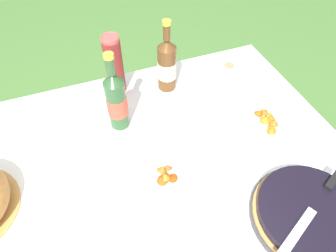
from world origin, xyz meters
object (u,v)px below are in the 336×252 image
cider_bottle_green (117,101)px  snack_plate_left (165,179)px  cider_bottle_amber (167,65)px  berry_tart (309,215)px  snack_plate_near (271,123)px  cup_stack (114,66)px  serving_knife (318,203)px  paper_towel_roll (225,88)px

cider_bottle_green → snack_plate_left: (0.08, -0.31, -0.11)m
cider_bottle_amber → snack_plate_left: size_ratio=1.56×
berry_tart → snack_plate_near: (0.11, 0.37, -0.01)m
cup_stack → serving_knife: bearing=-61.3°
serving_knife → snack_plate_left: (-0.39, 0.27, -0.05)m
berry_tart → cider_bottle_green: size_ratio=1.06×
paper_towel_roll → cider_bottle_amber: bearing=129.8°
cup_stack → snack_plate_near: size_ratio=1.20×
serving_knife → paper_towel_roll: size_ratio=1.61×
snack_plate_left → paper_towel_roll: (0.34, 0.25, 0.10)m
snack_plate_left → berry_tart: bearing=-37.5°
snack_plate_left → serving_knife: bearing=-34.3°
snack_plate_left → cider_bottle_amber: bearing=68.9°
cup_stack → cider_bottle_green: 0.20m
serving_knife → berry_tart: bearing=0.0°
berry_tart → serving_knife: bearing=25.4°
cider_bottle_amber → snack_plate_near: size_ratio=1.44×
cup_stack → cider_bottle_amber: 0.22m
cup_stack → cider_bottle_amber: bearing=-14.8°
serving_knife → cider_bottle_green: bearing=-76.4°
berry_tart → serving_knife: serving_knife is taller
snack_plate_near → paper_towel_roll: (-0.13, 0.16, 0.09)m
cider_bottle_green → paper_towel_roll: (0.42, -0.06, -0.02)m
cider_bottle_green → snack_plate_near: bearing=-21.3°
cup_stack → cider_bottle_green: size_ratio=0.81×
berry_tart → snack_plate_left: bearing=142.5°
cup_stack → paper_towel_roll: bearing=-34.2°
berry_tart → serving_knife: 0.05m
cider_bottle_green → paper_towel_roll: bearing=-7.9°
berry_tart → cup_stack: bearing=116.8°
serving_knife → cider_bottle_amber: cider_bottle_amber is taller
cider_bottle_green → paper_towel_roll: 0.42m
cider_bottle_green → cider_bottle_amber: bearing=29.9°
serving_knife → snack_plate_left: serving_knife is taller
snack_plate_left → snack_plate_near: bearing=11.2°
cider_bottle_amber → paper_towel_roll: (0.17, -0.20, -0.01)m
berry_tart → paper_towel_roll: (-0.02, 0.53, 0.08)m
berry_tart → snack_plate_left: berry_tart is taller
snack_plate_left → paper_towel_roll: 0.44m
cup_stack → snack_plate_left: bearing=-86.1°
berry_tart → snack_plate_near: bearing=73.0°
cup_stack → cider_bottle_green: bearing=-101.8°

